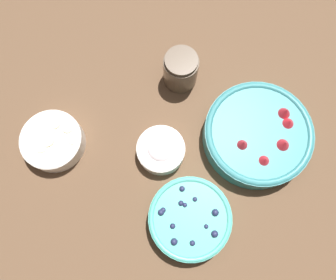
{
  "coord_description": "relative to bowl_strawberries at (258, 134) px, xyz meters",
  "views": [
    {
      "loc": [
        -0.09,
        0.18,
        0.79
      ],
      "look_at": [
        0.05,
        0.02,
        0.04
      ],
      "focal_mm": 35.0,
      "sensor_mm": 36.0,
      "label": 1
    }
  ],
  "objects": [
    {
      "name": "bowl_blueberries",
      "position": [
        -0.0,
        0.26,
        -0.0
      ],
      "size": [
        0.19,
        0.19,
        0.06
      ],
      "color": "#47AD9E",
      "rests_on": "ground_plane"
    },
    {
      "name": "jar_chocolate",
      "position": [
        0.25,
        -0.01,
        0.01
      ],
      "size": [
        0.09,
        0.09,
        0.1
      ],
      "color": "brown",
      "rests_on": "ground_plane"
    },
    {
      "name": "ground_plane",
      "position": [
        0.1,
        0.13,
        -0.04
      ],
      "size": [
        4.0,
        4.0,
        0.0
      ],
      "primitive_type": "plane",
      "color": "brown"
    },
    {
      "name": "bowl_strawberries",
      "position": [
        0.0,
        0.0,
        0.0
      ],
      "size": [
        0.26,
        0.26,
        0.08
      ],
      "color": "teal",
      "rests_on": "ground_plane"
    },
    {
      "name": "bowl_bananas",
      "position": [
        0.37,
        0.33,
        -0.01
      ],
      "size": [
        0.15,
        0.15,
        0.05
      ],
      "color": "white",
      "rests_on": "ground_plane"
    },
    {
      "name": "bowl_cream",
      "position": [
        0.15,
        0.18,
        -0.01
      ],
      "size": [
        0.12,
        0.12,
        0.05
      ],
      "color": "white",
      "rests_on": "ground_plane"
    }
  ]
}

